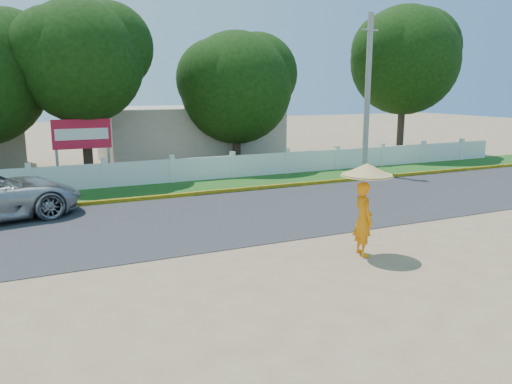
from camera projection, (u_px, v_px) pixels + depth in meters
ground at (288, 255)px, 13.05m from camera, size 120.00×120.00×0.00m
road at (225, 215)px, 17.05m from camera, size 60.00×7.00×0.02m
grass_verge at (181, 188)px, 21.71m from camera, size 60.00×3.50×0.03m
curb at (193, 194)px, 20.19m from camera, size 40.00×0.18×0.16m
fence at (172, 171)px, 22.89m from camera, size 40.00×0.10×1.10m
building_near at (190, 134)px, 29.95m from camera, size 10.00×6.00×3.20m
utility_pole at (367, 96)px, 24.57m from camera, size 0.28×0.28×7.84m
monk_with_parasol at (365, 196)px, 12.74m from camera, size 1.33×1.33×2.41m
billboard at (82, 138)px, 22.02m from camera, size 2.50×0.13×2.95m
tree_row at (191, 72)px, 25.57m from camera, size 37.03×7.47×9.41m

